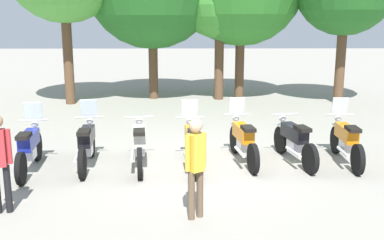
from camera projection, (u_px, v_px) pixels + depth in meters
name	position (u px, v px, depth m)	size (l,w,h in m)	color
ground_plane	(192.00, 165.00, 9.95)	(80.00, 80.00, 0.00)	gray
motorcycle_0	(29.00, 147.00, 9.47)	(0.62, 2.19, 1.37)	black
motorcycle_1	(87.00, 143.00, 9.78)	(0.62, 2.19, 1.37)	black
motorcycle_2	(139.00, 144.00, 9.78)	(0.62, 2.19, 0.99)	black
motorcycle_3	(192.00, 143.00, 9.77)	(0.62, 2.19, 1.37)	black
motorcycle_4	(243.00, 139.00, 10.08)	(0.62, 2.18, 1.37)	black
motorcycle_5	(294.00, 140.00, 10.06)	(0.68, 2.17, 0.99)	black
motorcycle_6	(346.00, 140.00, 10.04)	(0.62, 2.19, 1.37)	black
person_1	(196.00, 161.00, 7.11)	(0.37, 0.30, 1.64)	brown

